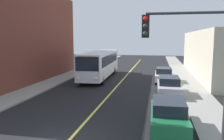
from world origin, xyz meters
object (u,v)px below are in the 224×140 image
Objects in this scene: city_bus at (100,63)px; parked_car_green at (168,114)px; parked_car_silver at (169,86)px; parked_car_white at (164,75)px; traffic_signal_right_corner at (191,49)px.

city_bus is 2.75× the size of parked_car_green.
parked_car_silver is at bearing 87.53° from parked_car_green.
parked_car_silver is at bearing -44.17° from city_bus.
city_bus is at bearing 135.83° from parked_car_silver.
parked_car_silver and parked_car_white have the same top height.
traffic_signal_right_corner is at bearing -87.22° from parked_car_white.
city_bus is at bearing 116.16° from parked_car_green.
parked_car_green and parked_car_white have the same top height.
parked_car_silver is (7.88, -7.65, -0.98)m from city_bus.
city_bus reaches higher than parked_car_white.
city_bus is 19.03m from traffic_signal_right_corner.
traffic_signal_right_corner reaches higher than parked_car_silver.
parked_car_green is 13.86m from parked_car_white.
parked_car_white is at bearing 92.78° from traffic_signal_right_corner.
traffic_signal_right_corner reaches higher than parked_car_green.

